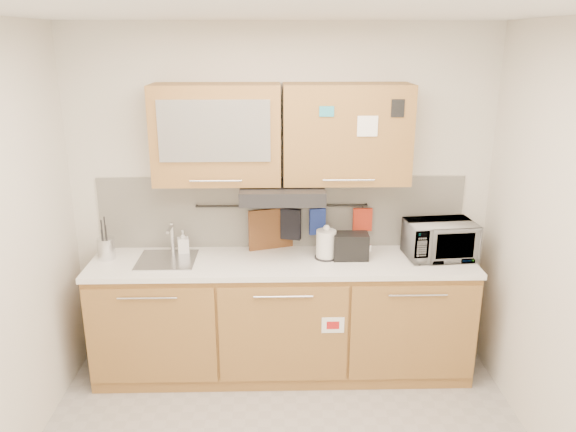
{
  "coord_description": "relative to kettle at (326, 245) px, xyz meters",
  "views": [
    {
      "loc": [
        -0.05,
        -2.65,
        2.47
      ],
      "look_at": [
        0.04,
        1.05,
        1.3
      ],
      "focal_mm": 35.0,
      "sensor_mm": 36.0,
      "label": 1
    }
  ],
  "objects": [
    {
      "name": "toaster",
      "position": [
        0.18,
        -0.01,
        -0.0
      ],
      "size": [
        0.26,
        0.15,
        0.19
      ],
      "rotation": [
        0.0,
        0.0,
        -0.0
      ],
      "color": "black",
      "rests_on": "countertop"
    },
    {
      "name": "utensil_rail",
      "position": [
        -0.32,
        0.23,
        0.24
      ],
      "size": [
        1.3,
        0.02,
        0.02
      ],
      "primitive_type": "cylinder",
      "rotation": [
        0.0,
        1.57,
        0.0
      ],
      "color": "black",
      "rests_on": "backsplash"
    },
    {
      "name": "base_cabinet",
      "position": [
        -0.32,
        -0.03,
        -0.62
      ],
      "size": [
        2.8,
        0.64,
        0.88
      ],
      "color": "#A3763A",
      "rests_on": "floor"
    },
    {
      "name": "dark_pouch",
      "position": [
        -0.26,
        0.21,
        0.1
      ],
      "size": [
        0.16,
        0.09,
        0.24
      ],
      "primitive_type": "cube",
      "rotation": [
        0.0,
        0.0,
        -0.3
      ],
      "color": "black",
      "rests_on": "utensil_rail"
    },
    {
      "name": "countertop",
      "position": [
        -0.32,
        -0.03,
        -0.12
      ],
      "size": [
        2.82,
        0.62,
        0.04
      ],
      "primitive_type": "cube",
      "color": "white",
      "rests_on": "base_cabinet"
    },
    {
      "name": "oven_mitt",
      "position": [
        -0.05,
        0.21,
        0.11
      ],
      "size": [
        0.13,
        0.05,
        0.21
      ],
      "primitive_type": "cube",
      "rotation": [
        0.0,
        0.0,
        0.19
      ],
      "color": "navy",
      "rests_on": "utensil_rail"
    },
    {
      "name": "kettle",
      "position": [
        0.0,
        0.0,
        0.0
      ],
      "size": [
        0.2,
        0.19,
        0.26
      ],
      "rotation": [
        0.0,
        0.0,
        -0.36
      ],
      "color": "silver",
      "rests_on": "countertop"
    },
    {
      "name": "wall_back",
      "position": [
        -0.32,
        0.28,
        0.28
      ],
      "size": [
        3.2,
        0.0,
        3.2
      ],
      "primitive_type": "plane",
      "rotation": [
        1.57,
        0.0,
        0.0
      ],
      "color": "silver",
      "rests_on": "ground"
    },
    {
      "name": "soap_bottle",
      "position": [
        -1.07,
        0.12,
        -0.01
      ],
      "size": [
        0.1,
        0.1,
        0.18
      ],
      "primitive_type": "imported",
      "rotation": [
        0.0,
        0.0,
        0.21
      ],
      "color": "#999999",
      "rests_on": "countertop"
    },
    {
      "name": "range_hood",
      "position": [
        -0.32,
        0.03,
        0.4
      ],
      "size": [
        0.6,
        0.46,
        0.1
      ],
      "primitive_type": "cube",
      "color": "black",
      "rests_on": "upper_cabinets"
    },
    {
      "name": "backsplash",
      "position": [
        -0.32,
        0.27,
        0.18
      ],
      "size": [
        2.8,
        0.02,
        0.56
      ],
      "primitive_type": "cube",
      "color": "silver",
      "rests_on": "countertop"
    },
    {
      "name": "ceiling",
      "position": [
        -0.32,
        -1.22,
        1.58
      ],
      "size": [
        3.2,
        3.2,
        0.0
      ],
      "primitive_type": "plane",
      "rotation": [
        3.14,
        0.0,
        0.0
      ],
      "color": "white",
      "rests_on": "wall_back"
    },
    {
      "name": "utensil_crock",
      "position": [
        -1.62,
        0.03,
        -0.02
      ],
      "size": [
        0.13,
        0.13,
        0.32
      ],
      "rotation": [
        0.0,
        0.0,
        -0.04
      ],
      "color": "silver",
      "rests_on": "countertop"
    },
    {
      "name": "microwave",
      "position": [
        0.84,
        0.0,
        0.03
      ],
      "size": [
        0.52,
        0.38,
        0.27
      ],
      "primitive_type": "imported",
      "rotation": [
        0.0,
        0.0,
        0.1
      ],
      "color": "#999999",
      "rests_on": "countertop"
    },
    {
      "name": "cutting_board",
      "position": [
        -0.41,
        0.21,
        -0.0
      ],
      "size": [
        0.34,
        0.13,
        0.44
      ],
      "primitive_type": "cube",
      "rotation": [
        0.0,
        0.0,
        0.32
      ],
      "color": "brown",
      "rests_on": "utensil_rail"
    },
    {
      "name": "sink",
      "position": [
        -1.17,
        -0.01,
        -0.1
      ],
      "size": [
        0.42,
        0.4,
        0.26
      ],
      "color": "silver",
      "rests_on": "countertop"
    },
    {
      "name": "upper_cabinets",
      "position": [
        -0.33,
        0.1,
        0.81
      ],
      "size": [
        1.82,
        0.37,
        0.7
      ],
      "color": "#A3763A",
      "rests_on": "wall_back"
    },
    {
      "name": "pot_holder",
      "position": [
        0.3,
        0.21,
        0.13
      ],
      "size": [
        0.15,
        0.02,
        0.18
      ],
      "primitive_type": "cube",
      "rotation": [
        0.0,
        0.0,
        0.0
      ],
      "color": "#AA2A16",
      "rests_on": "utensil_rail"
    }
  ]
}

